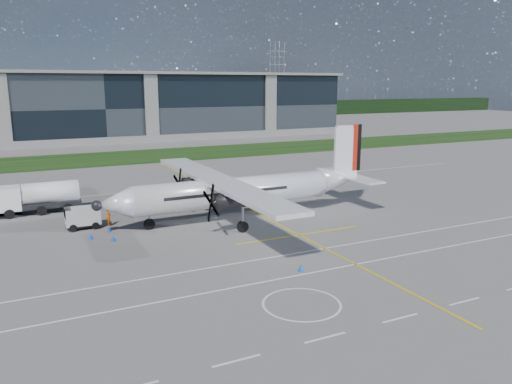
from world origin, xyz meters
name	(u,v)px	position (x,y,z in m)	size (l,w,h in m)	color
ground	(140,163)	(0.00, 40.00, 0.00)	(400.00, 400.00, 0.00)	#63605D
grass_strip	(130,157)	(0.00, 48.00, 0.02)	(400.00, 18.00, 0.04)	#12330E
terminal_building	(98,107)	(0.00, 80.00, 7.50)	(120.00, 20.00, 15.00)	black
tree_line	(71,114)	(0.00, 140.00, 3.00)	(400.00, 6.00, 6.00)	black
pylon_east	(277,79)	(85.00, 150.00, 15.00)	(9.00, 4.60, 30.00)	gray
yellow_taxiway_centerline	(227,198)	(3.00, 10.00, 0.01)	(0.20, 70.00, 0.01)	yellow
white_lane_line	(321,271)	(0.00, -14.00, 0.01)	(90.00, 0.15, 0.01)	white
turboprop_aircraft	(243,174)	(1.05, 1.41, 4.32)	(27.77, 28.80, 8.64)	white
fuel_tanker_truck	(32,198)	(-17.33, 12.17, 1.55)	(8.28, 2.69, 3.10)	white
baggage_tug	(83,218)	(-13.50, 4.48, 0.96)	(3.20, 1.92, 1.92)	white
ground_crew_person	(108,215)	(-11.29, 4.16, 1.02)	(0.83, 0.59, 2.05)	#F25907
safety_cone_fwd	(91,236)	(-13.37, 0.77, 0.25)	(0.36, 0.36, 0.50)	blue
safety_cone_portwing	(301,267)	(-1.26, -13.34, 0.25)	(0.36, 0.36, 0.50)	blue
safety_cone_nose_port	(113,238)	(-11.76, -0.61, 0.25)	(0.36, 0.36, 0.50)	blue
safety_cone_nose_stbd	(109,229)	(-11.62, 2.23, 0.25)	(0.36, 0.36, 0.50)	blue
safety_cone_stbdwing	(175,189)	(-1.17, 16.44, 0.25)	(0.36, 0.36, 0.50)	blue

